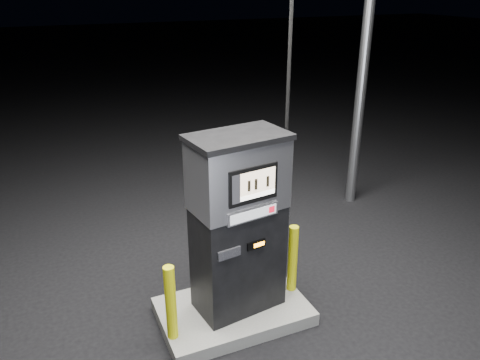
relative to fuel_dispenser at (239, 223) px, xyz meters
name	(u,v)px	position (x,y,z in m)	size (l,w,h in m)	color
ground	(233,317)	(-0.07, -0.02, -1.16)	(80.00, 80.00, 0.00)	black
pump_island	(233,311)	(-0.07, -0.02, -1.08)	(1.60, 1.00, 0.15)	#5F5F5B
fuel_dispenser	(239,223)	(0.00, 0.00, 0.00)	(1.11, 0.71, 4.06)	black
bollard_left	(171,303)	(-0.81, -0.22, -0.59)	(0.11, 0.11, 0.82)	#C5C50A
bollard_right	(293,259)	(0.67, 0.00, -0.60)	(0.11, 0.11, 0.81)	#C5C50A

